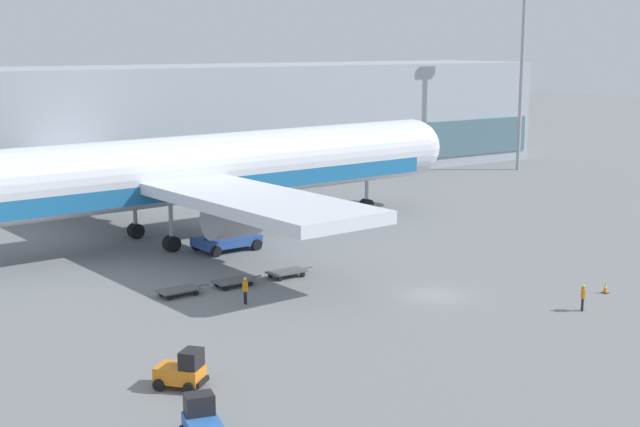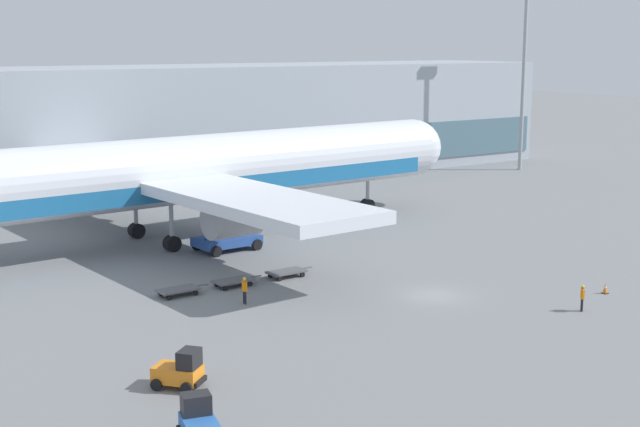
# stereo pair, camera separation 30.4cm
# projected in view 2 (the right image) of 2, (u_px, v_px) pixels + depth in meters

# --- Properties ---
(ground_plane) EXTENTS (400.00, 400.00, 0.00)m
(ground_plane) POSITION_uv_depth(u_px,v_px,m) (433.00, 296.00, 60.06)
(ground_plane) COLOR slate
(terminal_building) EXTENTS (90.00, 18.20, 14.00)m
(terminal_building) POSITION_uv_depth(u_px,v_px,m) (227.00, 122.00, 111.65)
(terminal_building) COLOR #9EA8B2
(terminal_building) RESTS_ON ground_plane
(light_mast) EXTENTS (2.80, 0.50, 24.05)m
(light_mast) POSITION_uv_depth(u_px,v_px,m) (524.00, 65.00, 116.66)
(light_mast) COLOR #9EA0A5
(light_mast) RESTS_ON ground_plane
(airplane_main) EXTENTS (58.09, 48.44, 17.00)m
(airplane_main) POSITION_uv_depth(u_px,v_px,m) (187.00, 172.00, 76.25)
(airplane_main) COLOR silver
(airplane_main) RESTS_ON ground_plane
(scissor_lift_loader) EXTENTS (5.39, 3.68, 5.29)m
(scissor_lift_loader) POSITION_uv_depth(u_px,v_px,m) (227.00, 226.00, 72.88)
(scissor_lift_loader) COLOR #284C99
(scissor_lift_loader) RESTS_ON ground_plane
(baggage_tug_foreground) EXTENTS (2.13, 2.71, 2.00)m
(baggage_tug_foreground) POSITION_uv_depth(u_px,v_px,m) (199.00, 423.00, 37.94)
(baggage_tug_foreground) COLOR #2D66B7
(baggage_tug_foreground) RESTS_ON ground_plane
(baggage_tug_mid) EXTENTS (2.67, 2.79, 2.00)m
(baggage_tug_mid) POSITION_uv_depth(u_px,v_px,m) (181.00, 371.00, 43.95)
(baggage_tug_mid) COLOR orange
(baggage_tug_mid) RESTS_ON ground_plane
(baggage_dolly_lead) EXTENTS (3.72, 1.59, 0.48)m
(baggage_dolly_lead) POSITION_uv_depth(u_px,v_px,m) (178.00, 290.00, 60.03)
(baggage_dolly_lead) COLOR #56565B
(baggage_dolly_lead) RESTS_ON ground_plane
(baggage_dolly_second) EXTENTS (3.72, 1.59, 0.48)m
(baggage_dolly_second) POSITION_uv_depth(u_px,v_px,m) (233.00, 281.00, 62.29)
(baggage_dolly_second) COLOR #56565B
(baggage_dolly_second) RESTS_ON ground_plane
(baggage_dolly_third) EXTENTS (3.72, 1.59, 0.48)m
(baggage_dolly_third) POSITION_uv_depth(u_px,v_px,m) (287.00, 272.00, 64.72)
(baggage_dolly_third) COLOR #56565B
(baggage_dolly_third) RESTS_ON ground_plane
(ground_crew_near) EXTENTS (0.43, 0.43, 1.72)m
(ground_crew_near) POSITION_uv_depth(u_px,v_px,m) (582.00, 296.00, 56.43)
(ground_crew_near) COLOR black
(ground_crew_near) RESTS_ON ground_plane
(ground_crew_far) EXTENTS (0.24, 0.57, 1.82)m
(ground_crew_far) POSITION_uv_depth(u_px,v_px,m) (245.00, 288.00, 57.97)
(ground_crew_far) COLOR black
(ground_crew_far) RESTS_ON ground_plane
(traffic_cone_near) EXTENTS (0.40, 0.40, 0.75)m
(traffic_cone_near) POSITION_uv_depth(u_px,v_px,m) (605.00, 288.00, 60.53)
(traffic_cone_near) COLOR black
(traffic_cone_near) RESTS_ON ground_plane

